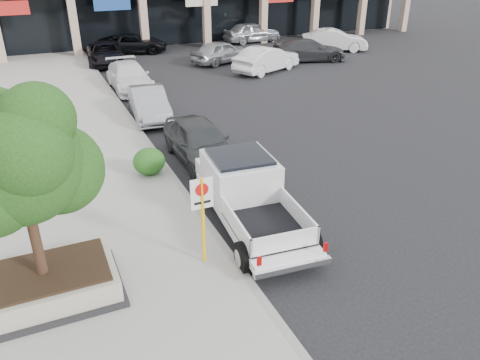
# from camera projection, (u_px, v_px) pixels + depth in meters

# --- Properties ---
(ground) EXTENTS (120.00, 120.00, 0.00)m
(ground) POSITION_uv_depth(u_px,v_px,m) (280.00, 242.00, 12.69)
(ground) COLOR black
(ground) RESTS_ON ground
(sidewalk) EXTENTS (8.00, 52.00, 0.15)m
(sidewalk) POSITION_uv_depth(u_px,v_px,m) (49.00, 185.00, 15.56)
(sidewalk) COLOR gray
(sidewalk) RESTS_ON ground
(curb) EXTENTS (0.20, 52.00, 0.15)m
(curb) POSITION_uv_depth(u_px,v_px,m) (164.00, 165.00, 17.00)
(curb) COLOR gray
(curb) RESTS_ON ground
(planter) EXTENTS (3.20, 2.20, 0.68)m
(planter) POSITION_uv_depth(u_px,v_px,m) (46.00, 284.00, 10.35)
(planter) COLOR black
(planter) RESTS_ON sidewalk
(planter_tree) EXTENTS (2.90, 2.55, 4.00)m
(planter_tree) POSITION_uv_depth(u_px,v_px,m) (25.00, 160.00, 9.21)
(planter_tree) COLOR black
(planter_tree) RESTS_ON planter
(no_parking_sign) EXTENTS (0.55, 0.09, 2.30)m
(no_parking_sign) POSITION_uv_depth(u_px,v_px,m) (202.00, 209.00, 11.01)
(no_parking_sign) COLOR yellow
(no_parking_sign) RESTS_ON sidewalk
(hedge) EXTENTS (1.10, 0.99, 0.93)m
(hedge) POSITION_uv_depth(u_px,v_px,m) (149.00, 161.00, 15.98)
(hedge) COLOR #1F4814
(hedge) RESTS_ON sidewalk
(pickup_truck) EXTENTS (2.58, 5.85, 1.79)m
(pickup_truck) POSITION_uv_depth(u_px,v_px,m) (252.00, 198.00, 13.05)
(pickup_truck) COLOR white
(pickup_truck) RESTS_ON ground
(curb_car_a) EXTENTS (1.87, 4.56, 1.55)m
(curb_car_a) POSITION_uv_depth(u_px,v_px,m) (200.00, 141.00, 17.20)
(curb_car_a) COLOR #2E3234
(curb_car_a) RESTS_ON ground
(curb_car_b) EXTENTS (1.90, 4.42, 1.42)m
(curb_car_b) POSITION_uv_depth(u_px,v_px,m) (149.00, 103.00, 21.65)
(curb_car_b) COLOR gray
(curb_car_b) RESTS_ON ground
(curb_car_c) EXTENTS (2.07, 5.00, 1.45)m
(curb_car_c) POSITION_uv_depth(u_px,v_px,m) (129.00, 77.00, 26.09)
(curb_car_c) COLOR white
(curb_car_c) RESTS_ON ground
(curb_car_d) EXTENTS (2.88, 5.34, 1.42)m
(curb_car_d) POSITION_uv_depth(u_px,v_px,m) (105.00, 54.00, 31.85)
(curb_car_d) COLOR black
(curb_car_d) RESTS_ON ground
(lot_car_a) EXTENTS (4.80, 3.06, 1.52)m
(lot_car_a) POSITION_uv_depth(u_px,v_px,m) (221.00, 52.00, 32.17)
(lot_car_a) COLOR #929699
(lot_car_a) RESTS_ON ground
(lot_car_b) EXTENTS (5.13, 3.54, 1.60)m
(lot_car_b) POSITION_uv_depth(u_px,v_px,m) (266.00, 59.00, 29.87)
(lot_car_b) COLOR silver
(lot_car_b) RESTS_ON ground
(lot_car_c) EXTENTS (5.57, 3.44, 1.51)m
(lot_car_c) POSITION_uv_depth(u_px,v_px,m) (309.00, 50.00, 32.78)
(lot_car_c) COLOR #2A2C2E
(lot_car_c) RESTS_ON ground
(lot_car_d) EXTENTS (5.54, 3.42, 1.43)m
(lot_car_d) POSITION_uv_depth(u_px,v_px,m) (132.00, 43.00, 35.26)
(lot_car_d) COLOR black
(lot_car_d) RESTS_ON ground
(lot_car_e) EXTENTS (4.96, 2.23, 1.65)m
(lot_car_e) POSITION_uv_depth(u_px,v_px,m) (252.00, 32.00, 39.32)
(lot_car_e) COLOR #A0A2A8
(lot_car_e) RESTS_ON ground
(lot_car_f) EXTENTS (5.17, 3.76, 1.62)m
(lot_car_f) POSITION_uv_depth(u_px,v_px,m) (334.00, 40.00, 36.01)
(lot_car_f) COLOR silver
(lot_car_f) RESTS_ON ground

